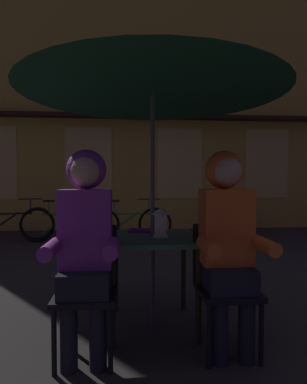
{
  "coord_description": "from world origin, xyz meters",
  "views": [
    {
      "loc": [
        -0.2,
        -2.53,
        1.19
      ],
      "look_at": [
        0.0,
        -0.09,
        1.1
      ],
      "focal_mm": 29.46,
      "sensor_mm": 36.0,
      "label": 1
    }
  ],
  "objects_px": {
    "chair_left": "(87,283)",
    "book": "(141,230)",
    "cafe_table": "(153,248)",
    "bicycle_nearest": "(9,224)",
    "bicycle_third": "(129,224)",
    "chair_right": "(224,279)",
    "bicycle_second": "(64,224)",
    "lantern": "(160,222)",
    "person_right_hooded": "(227,230)",
    "potted_plant": "(241,210)",
    "patio_umbrella": "(153,71)",
    "person_left_hooded": "(86,232)"
  },
  "relations": [
    {
      "from": "chair_left",
      "to": "person_left_hooded",
      "type": "distance_m",
      "value": 0.36
    },
    {
      "from": "bicycle_nearest",
      "to": "cafe_table",
      "type": "bearing_deg",
      "value": -56.55
    },
    {
      "from": "chair_left",
      "to": "book",
      "type": "distance_m",
      "value": 0.75
    },
    {
      "from": "chair_right",
      "to": "bicycle_second",
      "type": "height_order",
      "value": "chair_right"
    },
    {
      "from": "person_left_hooded",
      "to": "bicycle_third",
      "type": "height_order",
      "value": "person_left_hooded"
    },
    {
      "from": "bicycle_nearest",
      "to": "potted_plant",
      "type": "relative_size",
      "value": 1.8
    },
    {
      "from": "chair_left",
      "to": "bicycle_nearest",
      "type": "bearing_deg",
      "value": 115.9
    },
    {
      "from": "person_left_hooded",
      "to": "person_right_hooded",
      "type": "relative_size",
      "value": 1.0
    },
    {
      "from": "cafe_table",
      "to": "bicycle_second",
      "type": "height_order",
      "value": "bicycle_second"
    },
    {
      "from": "person_right_hooded",
      "to": "book",
      "type": "distance_m",
      "value": 0.86
    },
    {
      "from": "lantern",
      "to": "person_right_hooded",
      "type": "distance_m",
      "value": 0.57
    },
    {
      "from": "chair_left",
      "to": "person_right_hooded",
      "type": "bearing_deg",
      "value": -3.39
    },
    {
      "from": "person_left_hooded",
      "to": "bicycle_second",
      "type": "height_order",
      "value": "person_left_hooded"
    },
    {
      "from": "bicycle_nearest",
      "to": "bicycle_third",
      "type": "bearing_deg",
      "value": -4.17
    },
    {
      "from": "lantern",
      "to": "bicycle_nearest",
      "type": "height_order",
      "value": "lantern"
    },
    {
      "from": "lantern",
      "to": "chair_left",
      "type": "distance_m",
      "value": 0.73
    },
    {
      "from": "bicycle_second",
      "to": "book",
      "type": "xyz_separation_m",
      "value": [
        1.34,
        -3.48,
        0.41
      ]
    },
    {
      "from": "bicycle_third",
      "to": "potted_plant",
      "type": "relative_size",
      "value": 1.83
    },
    {
      "from": "chair_left",
      "to": "person_right_hooded",
      "type": "distance_m",
      "value": 1.03
    },
    {
      "from": "chair_left",
      "to": "cafe_table",
      "type": "bearing_deg",
      "value": 37.55
    },
    {
      "from": "chair_left",
      "to": "chair_right",
      "type": "relative_size",
      "value": 1.0
    },
    {
      "from": "person_left_hooded",
      "to": "bicycle_third",
      "type": "relative_size",
      "value": 0.83
    },
    {
      "from": "person_right_hooded",
      "to": "chair_left",
      "type": "bearing_deg",
      "value": 176.61
    },
    {
      "from": "bicycle_nearest",
      "to": "chair_left",
      "type": "bearing_deg",
      "value": -64.1
    },
    {
      "from": "chair_right",
      "to": "bicycle_second",
      "type": "distance_m",
      "value": 4.48
    },
    {
      "from": "patio_umbrella",
      "to": "chair_left",
      "type": "relative_size",
      "value": 2.66
    },
    {
      "from": "cafe_table",
      "to": "chair_right",
      "type": "relative_size",
      "value": 0.85
    },
    {
      "from": "person_right_hooded",
      "to": "bicycle_second",
      "type": "distance_m",
      "value": 4.56
    },
    {
      "from": "patio_umbrella",
      "to": "potted_plant",
      "type": "height_order",
      "value": "patio_umbrella"
    },
    {
      "from": "bicycle_nearest",
      "to": "bicycle_second",
      "type": "xyz_separation_m",
      "value": [
        1.06,
        -0.08,
        0.0
      ]
    },
    {
      "from": "patio_umbrella",
      "to": "bicycle_second",
      "type": "height_order",
      "value": "patio_umbrella"
    },
    {
      "from": "bicycle_nearest",
      "to": "potted_plant",
      "type": "bearing_deg",
      "value": 5.17
    },
    {
      "from": "chair_left",
      "to": "bicycle_nearest",
      "type": "height_order",
      "value": "chair_left"
    },
    {
      "from": "cafe_table",
      "to": "book",
      "type": "distance_m",
      "value": 0.26
    },
    {
      "from": "bicycle_third",
      "to": "chair_left",
      "type": "bearing_deg",
      "value": -94.45
    },
    {
      "from": "chair_left",
      "to": "book",
      "type": "xyz_separation_m",
      "value": [
        0.39,
        0.58,
        0.26
      ]
    },
    {
      "from": "chair_right",
      "to": "person_left_hooded",
      "type": "distance_m",
      "value": 1.03
    },
    {
      "from": "chair_right",
      "to": "person_right_hooded",
      "type": "relative_size",
      "value": 0.62
    },
    {
      "from": "patio_umbrella",
      "to": "bicycle_third",
      "type": "distance_m",
      "value": 3.99
    },
    {
      "from": "chair_right",
      "to": "bicycle_nearest",
      "type": "height_order",
      "value": "chair_right"
    },
    {
      "from": "bicycle_nearest",
      "to": "bicycle_second",
      "type": "height_order",
      "value": "same"
    },
    {
      "from": "cafe_table",
      "to": "person_right_hooded",
      "type": "distance_m",
      "value": 0.67
    },
    {
      "from": "chair_right",
      "to": "book",
      "type": "distance_m",
      "value": 0.85
    },
    {
      "from": "chair_right",
      "to": "bicycle_third",
      "type": "xyz_separation_m",
      "value": [
        -0.65,
        3.97,
        -0.14
      ]
    },
    {
      "from": "chair_left",
      "to": "potted_plant",
      "type": "height_order",
      "value": "potted_plant"
    },
    {
      "from": "person_left_hooded",
      "to": "patio_umbrella",
      "type": "bearing_deg",
      "value": 41.57
    },
    {
      "from": "book",
      "to": "chair_left",
      "type": "bearing_deg",
      "value": -114.95
    },
    {
      "from": "chair_right",
      "to": "bicycle_nearest",
      "type": "bearing_deg",
      "value": 125.66
    },
    {
      "from": "bicycle_second",
      "to": "book",
      "type": "height_order",
      "value": "bicycle_second"
    },
    {
      "from": "lantern",
      "to": "person_left_hooded",
      "type": "distance_m",
      "value": 0.66
    }
  ]
}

